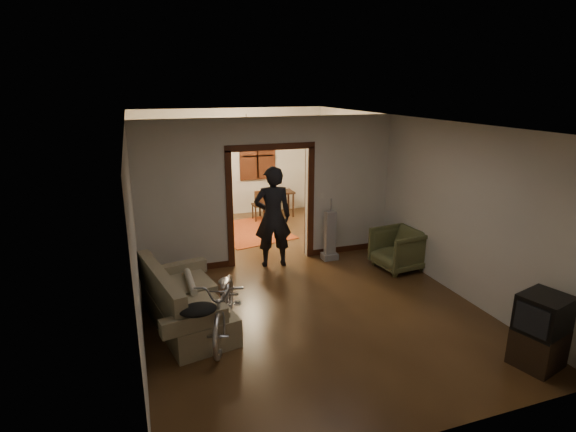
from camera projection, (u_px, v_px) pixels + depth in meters
name	position (u px, v px, depth m)	size (l,w,h in m)	color
floor	(283.00, 274.00, 8.30)	(5.00, 8.50, 0.01)	#372211
ceiling	(282.00, 120.00, 7.51)	(5.00, 8.50, 0.01)	white
wall_back	(231.00, 163.00, 11.76)	(5.00, 0.02, 2.80)	beige
wall_left	(133.00, 213.00, 7.12)	(0.02, 8.50, 2.80)	beige
wall_right	(405.00, 190.00, 8.69)	(0.02, 8.50, 2.80)	beige
partition_wall	(270.00, 191.00, 8.58)	(5.00, 0.14, 2.80)	beige
door_casing	(270.00, 207.00, 8.67)	(1.74, 0.20, 2.32)	#37180C
far_window	(257.00, 156.00, 11.90)	(0.98, 0.06, 1.28)	black
chandelier	(247.00, 132.00, 9.90)	(0.24, 0.24, 0.24)	#FFE0A5
light_switch	(322.00, 196.00, 8.89)	(0.08, 0.01, 0.12)	silver
sofa	(186.00, 296.00, 6.44)	(0.86, 1.92, 0.88)	#716A4B
rolled_paper	(190.00, 281.00, 6.72)	(0.10, 0.10, 0.82)	beige
jacket	(198.00, 310.00, 5.57)	(0.47, 0.35, 0.14)	black
bicycle	(225.00, 303.00, 6.20)	(0.62, 1.79, 0.94)	silver
armchair	(398.00, 249.00, 8.45)	(0.82, 0.85, 0.77)	brown
tv_stand	(538.00, 347.00, 5.55)	(0.55, 0.50, 0.50)	black
crt_tv	(544.00, 314.00, 5.42)	(0.55, 0.49, 0.47)	black
vacuum	(330.00, 235.00, 8.87)	(0.30, 0.24, 1.00)	gray
person	(273.00, 217.00, 8.45)	(0.71, 0.46, 1.94)	black
oriental_rug	(250.00, 231.00, 10.68)	(1.54, 2.02, 0.02)	maroon
locker	(182.00, 188.00, 11.28)	(0.86, 0.48, 1.73)	#1D301C
globe	(179.00, 145.00, 10.98)	(0.28, 0.28, 0.28)	#1E5972
desk	(277.00, 204.00, 11.85)	(0.89, 0.50, 0.66)	black
desk_chair	(260.00, 205.00, 11.49)	(0.36, 0.36, 0.81)	black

